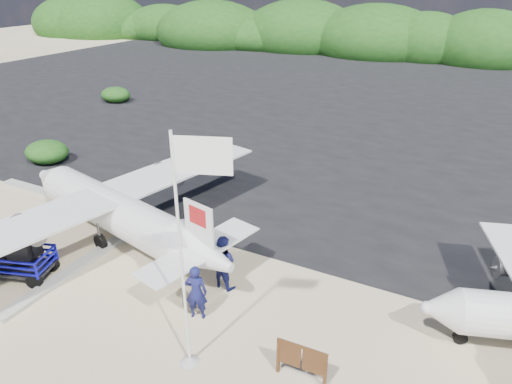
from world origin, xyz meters
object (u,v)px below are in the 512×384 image
at_px(flagpole, 190,362).
at_px(signboard, 300,380).
at_px(crew_b, 223,262).
at_px(baggage_cart, 21,276).
at_px(aircraft_small, 311,84).
at_px(crew_a, 196,292).

relative_size(flagpole, signboard, 4.57).
bearing_deg(crew_b, baggage_cart, 29.37).
bearing_deg(crew_b, flagpole, 111.69).
bearing_deg(crew_b, signboard, 152.96).
bearing_deg(aircraft_small, baggage_cart, 75.16).
bearing_deg(crew_a, baggage_cart, -9.94).
relative_size(crew_a, aircraft_small, 0.26).
bearing_deg(baggage_cart, aircraft_small, 75.97).
distance_m(signboard, crew_b, 4.76).
bearing_deg(baggage_cart, signboard, -15.87).
height_order(baggage_cart, signboard, baggage_cart).
bearing_deg(aircraft_small, flagpole, 87.43).
distance_m(baggage_cart, crew_b, 7.34).
bearing_deg(crew_b, crew_a, 99.14).
bearing_deg(baggage_cart, crew_b, 5.63).
bearing_deg(aircraft_small, signboard, 92.36).
height_order(baggage_cart, flagpole, flagpole).
height_order(signboard, crew_a, crew_a).
xyz_separation_m(baggage_cart, flagpole, (7.62, -0.52, 0.00)).
bearing_deg(flagpole, crew_b, 105.45).
xyz_separation_m(flagpole, signboard, (2.96, 0.82, 0.00)).
relative_size(baggage_cart, crew_a, 1.37).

